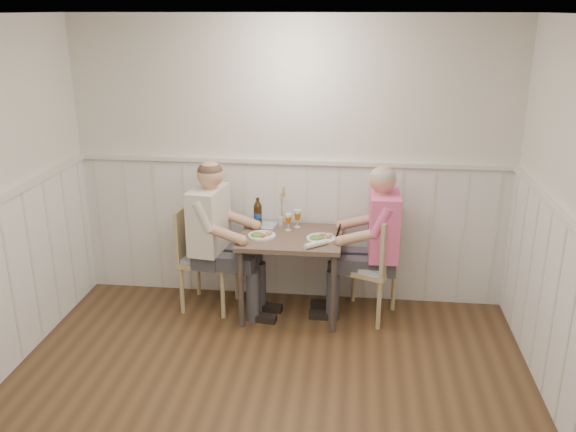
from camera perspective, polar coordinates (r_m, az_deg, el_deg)
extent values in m
cube|color=silver|center=(5.55, 0.30, 4.98)|extent=(4.00, 0.04, 2.60)
cube|color=white|center=(3.16, -4.37, 18.06)|extent=(4.00, 4.50, 0.02)
cube|color=silver|center=(5.73, 0.28, -1.39)|extent=(3.98, 0.03, 1.30)
cube|color=silver|center=(5.51, 0.27, 5.10)|extent=(3.98, 0.06, 0.04)
cube|color=brown|center=(5.33, 0.25, -2.06)|extent=(0.89, 0.70, 0.04)
cylinder|color=#3F3833|center=(5.26, -4.43, -6.86)|extent=(0.05, 0.05, 0.71)
cylinder|color=#3F3833|center=(5.79, -3.32, -4.31)|extent=(0.05, 0.05, 0.71)
cylinder|color=#3F3833|center=(5.17, 4.25, -7.30)|extent=(0.05, 0.05, 0.71)
cylinder|color=#3F3833|center=(5.72, 4.52, -4.66)|extent=(0.05, 0.05, 0.71)
cube|color=tan|center=(5.44, 7.38, -4.73)|extent=(0.59, 0.59, 0.04)
cube|color=#647DAB|center=(5.43, 7.40, -4.36)|extent=(0.53, 0.53, 0.03)
cube|color=tan|center=(5.28, 9.60, -2.52)|extent=(0.20, 0.44, 0.48)
cylinder|color=tan|center=(5.32, 8.50, -8.27)|extent=(0.04, 0.04, 0.45)
cylinder|color=tan|center=(5.45, 4.59, -7.45)|extent=(0.04, 0.04, 0.45)
cylinder|color=tan|center=(5.66, 9.86, -6.64)|extent=(0.04, 0.04, 0.45)
cylinder|color=tan|center=(5.77, 6.15, -5.91)|extent=(0.04, 0.04, 0.45)
cube|color=tan|center=(5.60, -7.41, -4.06)|extent=(0.51, 0.51, 0.04)
cube|color=#647DAB|center=(5.59, -7.42, -3.70)|extent=(0.46, 0.46, 0.03)
cube|color=tan|center=(5.58, -9.49, -1.38)|extent=(0.09, 0.46, 0.48)
cylinder|color=tan|center=(5.93, -8.40, -5.33)|extent=(0.04, 0.04, 0.44)
cylinder|color=tan|center=(5.80, -4.81, -5.75)|extent=(0.04, 0.04, 0.44)
cylinder|color=tan|center=(5.61, -9.89, -6.89)|extent=(0.04, 0.04, 0.44)
cylinder|color=tan|center=(5.47, -6.11, -7.39)|extent=(0.04, 0.04, 0.44)
cube|color=#3F3F47|center=(5.53, 8.42, -7.06)|extent=(0.46, 0.42, 0.46)
cube|color=#3F3F47|center=(5.41, 6.39, -4.20)|extent=(0.44, 0.38, 0.13)
cube|color=#FF5BA9|center=(5.29, 8.75, -0.83)|extent=(0.25, 0.46, 0.57)
sphere|color=tan|center=(5.17, 8.97, 3.41)|extent=(0.23, 0.23, 0.23)
sphere|color=#A5A5A0|center=(5.16, 8.99, 3.74)|extent=(0.22, 0.22, 0.22)
cube|color=black|center=(5.28, 4.74, -0.65)|extent=(0.02, 0.07, 0.13)
cube|color=#3F3F47|center=(5.62, -6.95, -6.55)|extent=(0.51, 0.47, 0.47)
cube|color=#3F3F47|center=(5.43, -5.03, -3.99)|extent=(0.48, 0.43, 0.13)
cube|color=#F0E4D0|center=(5.38, -7.22, -0.34)|extent=(0.31, 0.49, 0.57)
sphere|color=tan|center=(5.26, -7.41, 3.88)|extent=(0.23, 0.23, 0.23)
sphere|color=#4C3828|center=(5.25, -7.42, 4.21)|extent=(0.22, 0.22, 0.22)
cylinder|color=white|center=(5.24, 3.10, -2.11)|extent=(0.25, 0.25, 0.02)
ellipsoid|color=#3F722D|center=(5.20, 2.68, -1.88)|extent=(0.12, 0.10, 0.05)
sphere|color=tan|center=(5.24, 3.73, -1.84)|extent=(0.03, 0.03, 0.03)
cube|color=#915143|center=(5.29, 3.35, -1.76)|extent=(0.07, 0.05, 0.01)
cylinder|color=white|center=(5.28, 3.91, -1.70)|extent=(0.05, 0.05, 0.03)
cylinder|color=white|center=(5.30, -2.46, -1.84)|extent=(0.24, 0.24, 0.02)
ellipsoid|color=#3F722D|center=(5.27, -2.89, -1.62)|extent=(0.12, 0.10, 0.04)
sphere|color=tan|center=(5.30, -1.87, -1.59)|extent=(0.03, 0.03, 0.03)
cylinder|color=silver|center=(5.52, 0.89, -1.02)|extent=(0.06, 0.06, 0.01)
cylinder|color=silver|center=(5.51, 0.89, -0.65)|extent=(0.01, 0.01, 0.07)
cone|color=#C17111|center=(5.49, 0.89, -0.02)|extent=(0.07, 0.07, 0.06)
cylinder|color=silver|center=(5.47, 0.90, 0.43)|extent=(0.07, 0.07, 0.03)
cylinder|color=silver|center=(5.45, 0.04, -1.31)|extent=(0.05, 0.05, 0.01)
cylinder|color=silver|center=(5.44, 0.04, -0.96)|extent=(0.01, 0.01, 0.07)
cone|color=#C17111|center=(5.42, 0.04, -0.36)|extent=(0.06, 0.06, 0.06)
cylinder|color=silver|center=(5.40, 0.04, 0.07)|extent=(0.06, 0.06, 0.03)
cylinder|color=black|center=(5.53, -2.84, 0.01)|extent=(0.07, 0.07, 0.19)
cone|color=black|center=(5.49, -2.86, 1.19)|extent=(0.07, 0.07, 0.05)
cylinder|color=black|center=(5.48, -2.86, 1.54)|extent=(0.03, 0.03, 0.03)
cylinder|color=#173D9A|center=(5.53, -2.84, 0.06)|extent=(0.08, 0.08, 0.05)
cylinder|color=white|center=(5.07, 2.64, -2.64)|extent=(0.20, 0.18, 0.05)
cylinder|color=silver|center=(5.56, -0.69, -0.48)|extent=(0.04, 0.04, 0.08)
cylinder|color=tan|center=(5.51, -0.69, 0.91)|extent=(0.02, 0.02, 0.26)
cone|color=tan|center=(5.46, -0.70, 2.54)|extent=(0.04, 0.04, 0.09)
cube|color=#647DAB|center=(5.58, -2.47, -0.82)|extent=(0.28, 0.24, 0.01)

